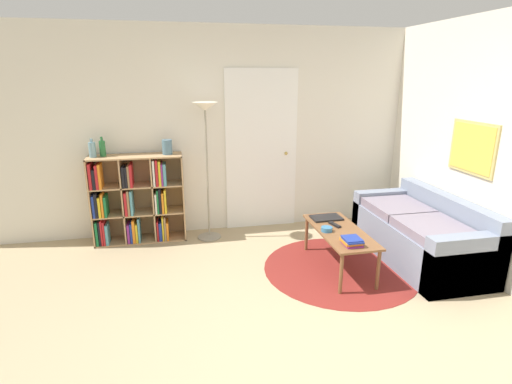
% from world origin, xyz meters
% --- Properties ---
extents(ground_plane, '(14.00, 14.00, 0.00)m').
position_xyz_m(ground_plane, '(0.00, 0.00, 0.00)').
color(ground_plane, tan).
extents(wall_back, '(7.39, 0.11, 2.60)m').
position_xyz_m(wall_back, '(0.01, 2.73, 1.29)').
color(wall_back, silver).
rests_on(wall_back, ground_plane).
extents(wall_right, '(0.08, 5.71, 2.60)m').
position_xyz_m(wall_right, '(2.22, 1.35, 1.30)').
color(wall_right, silver).
rests_on(wall_right, ground_plane).
extents(rug, '(1.63, 1.63, 0.01)m').
position_xyz_m(rug, '(0.83, 1.25, 0.00)').
color(rug, maroon).
rests_on(rug, ground_plane).
extents(bookshelf, '(1.10, 0.34, 1.08)m').
position_xyz_m(bookshelf, '(-1.36, 2.52, 0.53)').
color(bookshelf, tan).
rests_on(bookshelf, ground_plane).
extents(floor_lamp, '(0.30, 0.30, 1.70)m').
position_xyz_m(floor_lamp, '(-0.47, 2.41, 1.40)').
color(floor_lamp, gray).
rests_on(floor_lamp, ground_plane).
extents(couch, '(0.81, 1.67, 0.73)m').
position_xyz_m(couch, '(1.83, 1.31, 0.28)').
color(couch, gray).
rests_on(couch, ground_plane).
extents(coffee_table, '(0.46, 1.09, 0.44)m').
position_xyz_m(coffee_table, '(0.81, 1.29, 0.39)').
color(coffee_table, brown).
rests_on(coffee_table, ground_plane).
extents(laptop, '(0.34, 0.23, 0.02)m').
position_xyz_m(laptop, '(0.80, 1.64, 0.45)').
color(laptop, black).
rests_on(laptop, coffee_table).
extents(bowl, '(0.12, 0.12, 0.05)m').
position_xyz_m(bowl, '(0.66, 1.28, 0.46)').
color(bowl, teal).
rests_on(bowl, coffee_table).
extents(book_stack_on_table, '(0.17, 0.20, 0.07)m').
position_xyz_m(book_stack_on_table, '(0.77, 0.90, 0.47)').
color(book_stack_on_table, '#7F287A').
rests_on(book_stack_on_table, coffee_table).
extents(remote, '(0.09, 0.18, 0.02)m').
position_xyz_m(remote, '(0.81, 1.42, 0.45)').
color(remote, black).
rests_on(remote, coffee_table).
extents(bottle_left, '(0.08, 0.08, 0.22)m').
position_xyz_m(bottle_left, '(-1.78, 2.51, 1.17)').
color(bottle_left, '#6B93A3').
rests_on(bottle_left, bookshelf).
extents(bottle_middle, '(0.07, 0.07, 0.23)m').
position_xyz_m(bottle_middle, '(-1.67, 2.54, 1.18)').
color(bottle_middle, '#236633').
rests_on(bottle_middle, bookshelf).
extents(vase_on_shelf, '(0.12, 0.12, 0.18)m').
position_xyz_m(vase_on_shelf, '(-0.93, 2.52, 1.17)').
color(vase_on_shelf, slate).
rests_on(vase_on_shelf, bookshelf).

